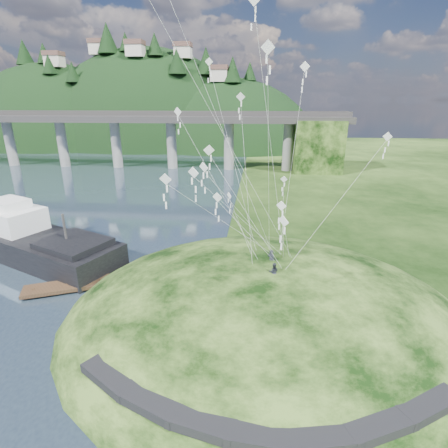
{
  "coord_description": "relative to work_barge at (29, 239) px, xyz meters",
  "views": [
    {
      "loc": [
        6.95,
        -24.01,
        17.72
      ],
      "look_at": [
        4.0,
        6.0,
        7.0
      ],
      "focal_mm": 28.0,
      "sensor_mm": 36.0,
      "label": 1
    }
  ],
  "objects": [
    {
      "name": "kite_flyers",
      "position": [
        28.4,
        -10.38,
        3.66
      ],
      "size": [
        0.92,
        2.95,
        1.8
      ],
      "color": "#272A34",
      "rests_on": "ground"
    },
    {
      "name": "wooden_dock",
      "position": [
        11.51,
        -6.27,
        -1.7
      ],
      "size": [
        14.03,
        7.72,
        1.02
      ],
      "color": "#342215",
      "rests_on": "ground"
    },
    {
      "name": "grass_hill",
      "position": [
        28.02,
        -10.14,
        -3.65
      ],
      "size": [
        36.0,
        32.0,
        13.0
      ],
      "color": "black",
      "rests_on": "ground"
    },
    {
      "name": "ground",
      "position": [
        20.02,
        -12.14,
        -2.15
      ],
      "size": [
        320.0,
        320.0,
        0.0
      ],
      "primitive_type": "plane",
      "color": "black",
      "rests_on": "ground"
    },
    {
      "name": "bridge",
      "position": [
        -6.44,
        57.93,
        7.55
      ],
      "size": [
        160.0,
        11.0,
        15.0
      ],
      "color": "#2D2B2B",
      "rests_on": "ground"
    },
    {
      "name": "work_barge",
      "position": [
        0.0,
        0.0,
        0.0
      ],
      "size": [
        25.15,
        16.11,
        8.59
      ],
      "color": "black",
      "rests_on": "ground"
    },
    {
      "name": "far_ridge",
      "position": [
        -23.56,
        110.03,
        -9.59
      ],
      "size": [
        153.0,
        70.0,
        94.5
      ],
      "color": "black",
      "rests_on": "ground"
    },
    {
      "name": "footpath",
      "position": [
        27.48,
        -21.88,
        -0.07
      ],
      "size": [
        22.29,
        5.84,
        0.83
      ],
      "color": "black",
      "rests_on": "ground"
    },
    {
      "name": "kite_swarm",
      "position": [
        25.1,
        -10.16,
        13.61
      ],
      "size": [
        18.53,
        15.98,
        19.21
      ],
      "color": "white",
      "rests_on": "ground"
    }
  ]
}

